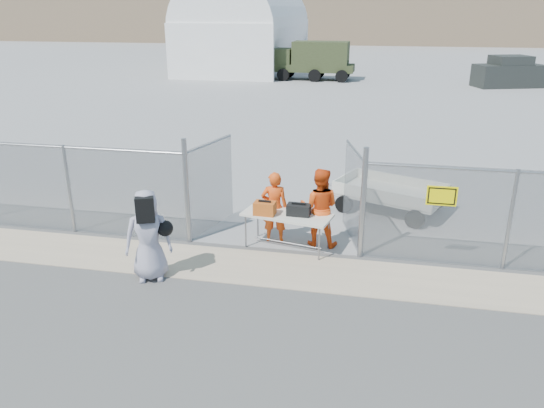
% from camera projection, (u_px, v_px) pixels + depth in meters
% --- Properties ---
extents(ground, '(160.00, 160.00, 0.00)m').
position_uv_depth(ground, '(252.00, 291.00, 10.37)').
color(ground, '#464646').
extents(tarmac_inside, '(160.00, 80.00, 0.01)m').
position_uv_depth(tarmac_inside, '(359.00, 69.00, 48.98)').
color(tarmac_inside, gray).
rests_on(tarmac_inside, ground).
extents(dirt_strip, '(44.00, 1.60, 0.01)m').
position_uv_depth(dirt_strip, '(263.00, 268.00, 11.29)').
color(dirt_strip, tan).
rests_on(dirt_strip, ground).
extents(distant_hills, '(140.00, 6.00, 9.00)m').
position_uv_depth(distant_hills, '(406.00, 14.00, 79.57)').
color(distant_hills, '#7F684F').
rests_on(distant_hills, ground).
extents(chain_link_fence, '(40.00, 0.20, 2.20)m').
position_uv_depth(chain_link_fence, '(272.00, 204.00, 11.83)').
color(chain_link_fence, gray).
rests_on(chain_link_fence, ground).
extents(quonset_hangar, '(9.00, 18.00, 8.00)m').
position_uv_depth(quonset_hangar, '(248.00, 23.00, 47.64)').
color(quonset_hangar, white).
rests_on(quonset_hangar, ground).
extents(folding_table, '(2.12, 1.22, 0.85)m').
position_uv_depth(folding_table, '(287.00, 231.00, 12.10)').
color(folding_table, beige).
rests_on(folding_table, ground).
extents(orange_bag, '(0.49, 0.34, 0.29)m').
position_uv_depth(orange_bag, '(265.00, 208.00, 11.87)').
color(orange_bag, '#C8581A').
rests_on(orange_bag, folding_table).
extents(black_duffel, '(0.53, 0.32, 0.25)m').
position_uv_depth(black_duffel, '(299.00, 210.00, 11.85)').
color(black_duffel, black).
rests_on(black_duffel, folding_table).
extents(security_worker_left, '(0.67, 0.49, 1.71)m').
position_uv_depth(security_worker_left, '(274.00, 207.00, 12.33)').
color(security_worker_left, '#E84B12').
rests_on(security_worker_left, ground).
extents(security_worker_right, '(0.91, 0.71, 1.85)m').
position_uv_depth(security_worker_right, '(319.00, 207.00, 12.11)').
color(security_worker_right, '#E84B12').
rests_on(security_worker_right, ground).
extents(visitor, '(1.08, 0.90, 1.89)m').
position_uv_depth(visitor, '(148.00, 235.00, 10.57)').
color(visitor, '#9795A8').
rests_on(visitor, ground).
extents(utility_trailer, '(4.04, 3.08, 0.87)m').
position_uv_depth(utility_trailer, '(390.00, 196.00, 14.33)').
color(utility_trailer, beige).
rests_on(utility_trailer, ground).
extents(military_truck, '(6.09, 2.33, 2.89)m').
position_uv_depth(military_truck, '(315.00, 61.00, 40.74)').
color(military_truck, '#333C1F').
rests_on(military_truck, ground).
extents(parked_vehicle_near, '(5.08, 3.48, 2.10)m').
position_uv_depth(parked_vehicle_near, '(509.00, 72.00, 37.13)').
color(parked_vehicle_near, '#262A27').
rests_on(parked_vehicle_near, ground).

